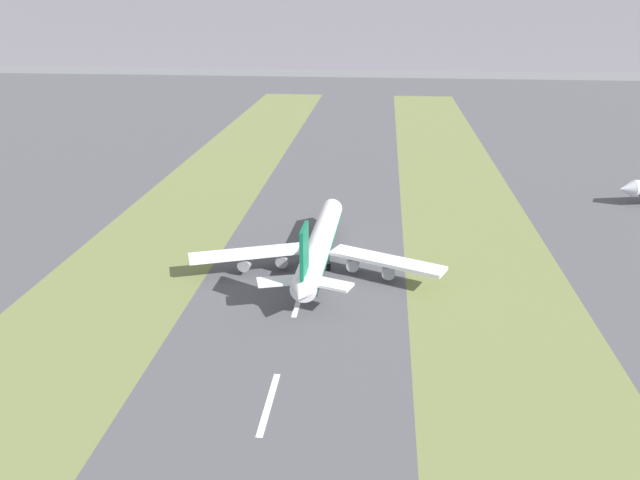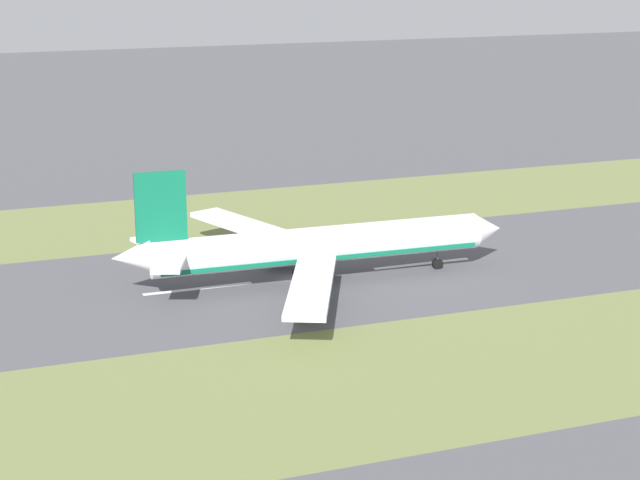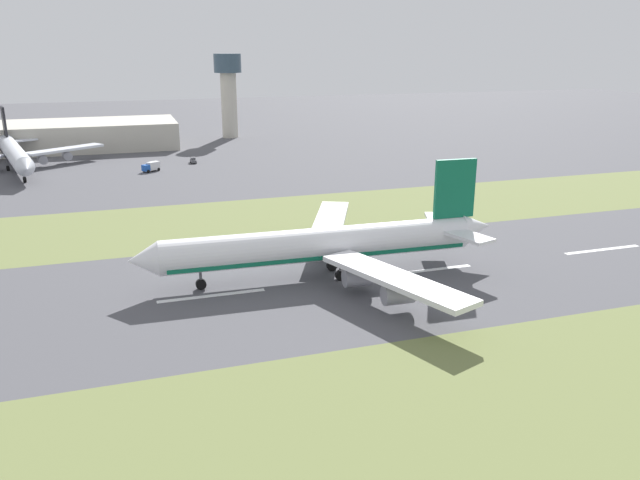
# 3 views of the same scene
# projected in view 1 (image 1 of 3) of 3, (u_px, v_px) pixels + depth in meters

# --- Properties ---
(ground_plane) EXTENTS (800.00, 800.00, 0.00)m
(ground_plane) POSITION_uv_depth(u_px,v_px,m) (307.00, 271.00, 159.31)
(ground_plane) COLOR #4C4C51
(grass_median_west) EXTENTS (40.00, 600.00, 0.01)m
(grass_median_west) POSITION_uv_depth(u_px,v_px,m) (137.00, 264.00, 163.49)
(grass_median_west) COLOR olive
(grass_median_west) RESTS_ON ground
(grass_median_east) EXTENTS (40.00, 600.00, 0.01)m
(grass_median_east) POSITION_uv_depth(u_px,v_px,m) (486.00, 279.00, 155.13)
(grass_median_east) COLOR olive
(grass_median_east) RESTS_ON ground
(centreline_dash_near) EXTENTS (1.20, 18.00, 0.01)m
(centreline_dash_near) POSITION_uv_depth(u_px,v_px,m) (269.00, 403.00, 107.93)
(centreline_dash_near) COLOR silver
(centreline_dash_near) RESTS_ON ground
(centreline_dash_mid) EXTENTS (1.20, 18.00, 0.01)m
(centreline_dash_mid) POSITION_uv_depth(u_px,v_px,m) (299.00, 299.00, 144.94)
(centreline_dash_mid) COLOR silver
(centreline_dash_mid) RESTS_ON ground
(centreline_dash_far) EXTENTS (1.20, 18.00, 0.01)m
(centreline_dash_far) POSITION_uv_depth(u_px,v_px,m) (317.00, 237.00, 181.96)
(centreline_dash_far) COLOR silver
(centreline_dash_far) RESTS_ON ground
(airplane_main_jet) EXTENTS (64.11, 67.14, 20.20)m
(airplane_main_jet) POSITION_uv_depth(u_px,v_px,m) (319.00, 246.00, 159.21)
(airplane_main_jet) COLOR white
(airplane_main_jet) RESTS_ON ground
(mountain_ridge) EXTENTS (800.00, 120.00, 73.63)m
(mountain_ridge) POSITION_uv_depth(u_px,v_px,m) (368.00, 25.00, 626.94)
(mountain_ridge) COLOR gray
(mountain_ridge) RESTS_ON ground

